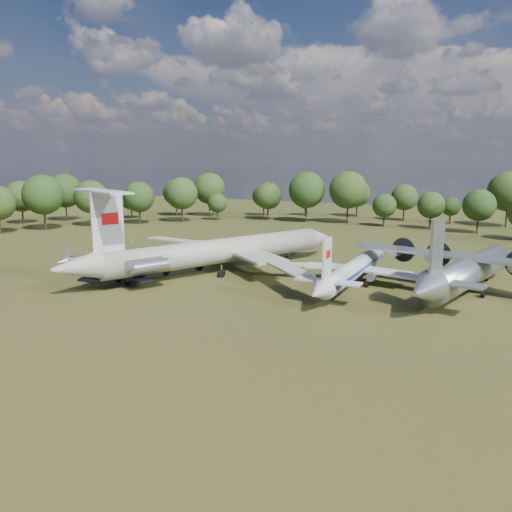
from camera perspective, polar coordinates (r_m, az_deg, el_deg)
The scene contains 7 objects.
ground at distance 81.59m, azimuth -2.29°, elevation -2.69°, with size 300.00×300.00×0.00m, color #263A13.
il62_airliner at distance 86.63m, azimuth -4.04°, elevation 0.06°, with size 45.80×59.54×5.84m, color beige, non-canonical shape.
tu104_jet at distance 79.25m, azimuth 11.16°, elevation -1.84°, with size 29.39×39.19×3.92m, color silver, non-canonical shape.
an12_transport at distance 78.93m, azimuth 23.09°, elevation -2.06°, with size 36.08×40.32×5.31m, color #93969A, non-canonical shape.
small_prop_west at distance 81.17m, azimuth -14.76°, elevation -2.24°, with size 12.11×16.52×2.42m, color black, non-canonical shape.
small_prop_northwest at distance 97.50m, azimuth -18.69°, elevation -0.43°, with size 9.94×13.55×1.99m, color gray, non-canonical shape.
person_on_il62 at distance 78.00m, azimuth -14.00°, elevation 1.43°, with size 0.68×0.44×1.85m, color #886145.
Camera 1 is at (39.85, -68.59, 19.09)m, focal length 35.00 mm.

